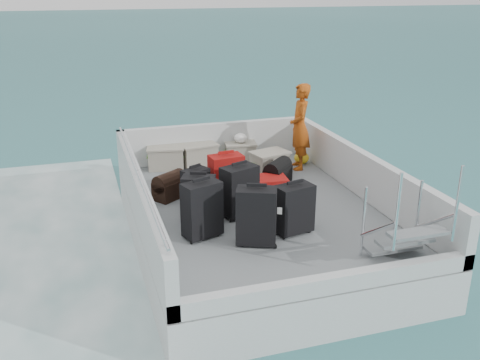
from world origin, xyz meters
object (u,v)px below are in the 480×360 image
object	(u,v)px
suitcase_2	(196,187)
crate_0	(166,158)
suitcase_0	(202,210)
suitcase_6	(294,209)
crate_1	(198,155)
crate_3	(270,163)
suitcase_4	(239,191)
crate_2	(240,153)
passenger	(300,127)
suitcase_3	(256,217)
suitcase_8	(265,185)
suitcase_5	(226,177)
suitcase_1	(199,200)

from	to	relation	value
suitcase_2	crate_0	world-z (taller)	suitcase_2
suitcase_2	suitcase_0	bearing A→B (deg)	-125.70
suitcase_6	crate_1	bearing A→B (deg)	87.49
crate_0	crate_3	bearing A→B (deg)	-25.33
suitcase_0	suitcase_4	size ratio (longest dim) A/B	1.02
suitcase_4	suitcase_0	bearing A→B (deg)	-163.18
crate_2	suitcase_4	bearing A→B (deg)	-107.69
suitcase_6	passenger	world-z (taller)	passenger
suitcase_3	suitcase_6	xyz separation A→B (m)	(0.58, 0.17, -0.04)
suitcase_3	crate_2	bearing A→B (deg)	98.83
suitcase_2	crate_0	distance (m)	1.85
suitcase_0	crate_0	distance (m)	2.92
suitcase_2	suitcase_8	bearing A→B (deg)	-19.63
suitcase_4	suitcase_5	bearing A→B (deg)	68.76
crate_0	crate_3	size ratio (longest dim) A/B	1.04
suitcase_4	crate_3	xyz separation A→B (m)	(1.05, 1.59, -0.19)
suitcase_8	crate_0	distance (m)	2.12
suitcase_2	suitcase_3	size ratio (longest dim) A/B	0.75
suitcase_8	suitcase_5	bearing A→B (deg)	97.23
suitcase_8	crate_1	xyz separation A→B (m)	(-0.69, 1.68, 0.06)
crate_3	crate_0	bearing A→B (deg)	154.67
crate_0	passenger	size ratio (longest dim) A/B	0.40
crate_0	passenger	xyz separation A→B (m)	(2.28, -0.70, 0.58)
suitcase_1	suitcase_4	xyz separation A→B (m)	(0.60, 0.05, 0.03)
crate_0	suitcase_3	bearing A→B (deg)	-80.14
crate_0	passenger	distance (m)	2.46
crate_1	suitcase_2	bearing A→B (deg)	-104.30
suitcase_2	suitcase_5	xyz separation A→B (m)	(0.51, 0.14, 0.06)
suitcase_6	suitcase_8	size ratio (longest dim) A/B	1.01
suitcase_5	suitcase_6	xyz separation A→B (m)	(0.52, -1.45, -0.01)
suitcase_0	crate_0	xyz separation A→B (m)	(0.03, 2.91, -0.19)
crate_1	crate_2	xyz separation A→B (m)	(0.80, 0.00, -0.02)
suitcase_1	suitcase_0	bearing A→B (deg)	-75.70
suitcase_5	suitcase_1	bearing A→B (deg)	-135.13
suitcase_5	crate_3	size ratio (longest dim) A/B	1.17
suitcase_1	suitcase_2	xyz separation A→B (m)	(0.09, 0.61, -0.05)
suitcase_1	crate_1	size ratio (longest dim) A/B	1.09
suitcase_5	passenger	bearing A→B (deg)	25.18
suitcase_3	suitcase_6	size ratio (longest dim) A/B	1.12
suitcase_2	passenger	size ratio (longest dim) A/B	0.37
crate_1	crate_3	distance (m)	1.36
suitcase_0	suitcase_5	xyz separation A→B (m)	(0.67, 1.21, -0.03)
crate_2	crate_3	world-z (taller)	crate_3
suitcase_1	crate_3	size ratio (longest dim) A/B	1.14
suitcase_8	crate_2	distance (m)	1.69
suitcase_0	passenger	bearing A→B (deg)	24.41
crate_1	suitcase_0	bearing A→B (deg)	-102.15
suitcase_0	suitcase_3	distance (m)	0.73
suitcase_3	passenger	world-z (taller)	passenger
suitcase_3	crate_2	xyz separation A→B (m)	(0.83, 3.32, -0.22)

